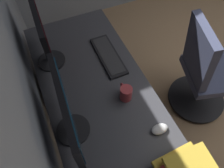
{
  "coord_description": "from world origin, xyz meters",
  "views": [
    {
      "loc": [
        -0.31,
        2.15,
        1.94
      ],
      "look_at": [
        0.31,
        1.88,
        0.95
      ],
      "focal_mm": 34.29,
      "sensor_mm": 36.0,
      "label": 1
    }
  ],
  "objects_px": {
    "keyboard_main": "(108,56)",
    "coffee_mug": "(126,93)",
    "monitor_secondary": "(43,35)",
    "office_chair": "(203,75)",
    "monitor_primary": "(67,112)",
    "drawer_pedestal": "(87,93)",
    "mouse_main": "(160,129)"
  },
  "relations": [
    {
      "from": "keyboard_main",
      "to": "coffee_mug",
      "type": "xyz_separation_m",
      "value": [
        -0.37,
        0.04,
        0.04
      ]
    },
    {
      "from": "monitor_secondary",
      "to": "mouse_main",
      "type": "relative_size",
      "value": 4.81
    },
    {
      "from": "drawer_pedestal",
      "to": "monitor_secondary",
      "type": "relative_size",
      "value": 1.39
    },
    {
      "from": "drawer_pedestal",
      "to": "office_chair",
      "type": "bearing_deg",
      "value": -107.12
    },
    {
      "from": "monitor_secondary",
      "to": "keyboard_main",
      "type": "distance_m",
      "value": 0.49
    },
    {
      "from": "mouse_main",
      "to": "office_chair",
      "type": "xyz_separation_m",
      "value": [
        0.36,
        -0.71,
        -0.29
      ]
    },
    {
      "from": "monitor_secondary",
      "to": "office_chair",
      "type": "bearing_deg",
      "value": -109.9
    },
    {
      "from": "keyboard_main",
      "to": "monitor_primary",
      "type": "bearing_deg",
      "value": 137.53
    },
    {
      "from": "drawer_pedestal",
      "to": "monitor_primary",
      "type": "distance_m",
      "value": 0.79
    },
    {
      "from": "mouse_main",
      "to": "coffee_mug",
      "type": "distance_m",
      "value": 0.3
    },
    {
      "from": "drawer_pedestal",
      "to": "coffee_mug",
      "type": "distance_m",
      "value": 0.6
    },
    {
      "from": "monitor_primary",
      "to": "coffee_mug",
      "type": "height_order",
      "value": "monitor_primary"
    },
    {
      "from": "keyboard_main",
      "to": "mouse_main",
      "type": "height_order",
      "value": "mouse_main"
    },
    {
      "from": "office_chair",
      "to": "coffee_mug",
      "type": "bearing_deg",
      "value": 95.47
    },
    {
      "from": "monitor_secondary",
      "to": "office_chair",
      "type": "relative_size",
      "value": 0.52
    },
    {
      "from": "drawer_pedestal",
      "to": "monitor_secondary",
      "type": "distance_m",
      "value": 0.68
    },
    {
      "from": "monitor_primary",
      "to": "monitor_secondary",
      "type": "bearing_deg",
      "value": -1.76
    },
    {
      "from": "monitor_primary",
      "to": "mouse_main",
      "type": "distance_m",
      "value": 0.55
    },
    {
      "from": "monitor_primary",
      "to": "mouse_main",
      "type": "height_order",
      "value": "monitor_primary"
    },
    {
      "from": "monitor_secondary",
      "to": "coffee_mug",
      "type": "xyz_separation_m",
      "value": [
        -0.5,
        -0.36,
        -0.21
      ]
    },
    {
      "from": "monitor_secondary",
      "to": "keyboard_main",
      "type": "xyz_separation_m",
      "value": [
        -0.12,
        -0.4,
        -0.25
      ]
    },
    {
      "from": "drawer_pedestal",
      "to": "monitor_primary",
      "type": "bearing_deg",
      "value": 155.96
    },
    {
      "from": "mouse_main",
      "to": "office_chair",
      "type": "relative_size",
      "value": 0.11
    },
    {
      "from": "keyboard_main",
      "to": "office_chair",
      "type": "bearing_deg",
      "value": -111.24
    },
    {
      "from": "mouse_main",
      "to": "keyboard_main",
      "type": "bearing_deg",
      "value": 4.32
    },
    {
      "from": "drawer_pedestal",
      "to": "coffee_mug",
      "type": "height_order",
      "value": "coffee_mug"
    },
    {
      "from": "keyboard_main",
      "to": "office_chair",
      "type": "xyz_separation_m",
      "value": [
        -0.3,
        -0.76,
        -0.28
      ]
    },
    {
      "from": "coffee_mug",
      "to": "office_chair",
      "type": "relative_size",
      "value": 0.12
    },
    {
      "from": "coffee_mug",
      "to": "office_chair",
      "type": "bearing_deg",
      "value": -84.53
    },
    {
      "from": "monitor_secondary",
      "to": "keyboard_main",
      "type": "bearing_deg",
      "value": -107.29
    },
    {
      "from": "monitor_secondary",
      "to": "office_chair",
      "type": "height_order",
      "value": "monitor_secondary"
    },
    {
      "from": "monitor_primary",
      "to": "monitor_secondary",
      "type": "distance_m",
      "value": 0.58
    }
  ]
}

